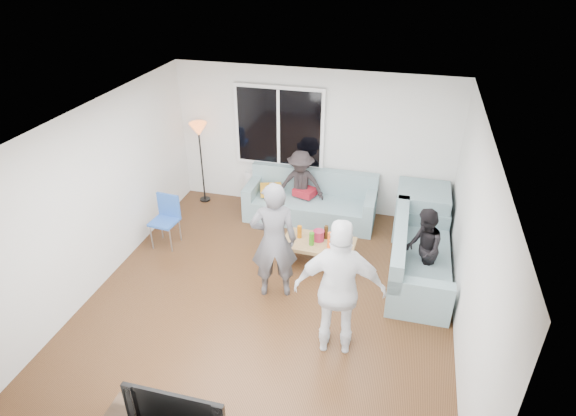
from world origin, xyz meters
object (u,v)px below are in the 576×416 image
(floor_lamp, at_px, (202,163))
(player_right, at_px, (340,289))
(sofa_back_section, at_px, (310,198))
(television, at_px, (180,406))
(side_chair, at_px, (164,222))
(sofa_right_section, at_px, (421,255))
(player_left, at_px, (274,241))
(spectator_right, at_px, (423,249))
(coffee_table, at_px, (318,253))
(spectator_back, at_px, (300,185))

(floor_lamp, xyz_separation_m, player_right, (3.11, -3.16, 0.14))
(sofa_back_section, xyz_separation_m, floor_lamp, (-2.13, 0.19, 0.36))
(player_right, height_order, television, player_right)
(side_chair, distance_m, television, 3.88)
(sofa_right_section, height_order, player_right, player_right)
(floor_lamp, height_order, player_left, player_left)
(side_chair, xyz_separation_m, spectator_right, (4.07, -0.02, 0.19))
(coffee_table, bearing_deg, side_chair, -177.54)
(sofa_right_section, xyz_separation_m, television, (-2.15, -3.48, 0.30))
(player_right, xyz_separation_m, spectator_back, (-1.17, 3.00, -0.27))
(sofa_back_section, bearing_deg, television, -92.50)
(sofa_back_section, xyz_separation_m, television, (-0.21, -4.77, 0.30))
(sofa_right_section, height_order, coffee_table, sofa_right_section)
(coffee_table, bearing_deg, spectator_back, 114.47)
(coffee_table, xyz_separation_m, player_right, (0.56, -1.67, 0.72))
(player_left, xyz_separation_m, player_right, (1.04, -0.83, 0.03))
(coffee_table, relative_size, player_right, 0.60)
(floor_lamp, height_order, player_right, player_right)
(coffee_table, height_order, side_chair, side_chair)
(sofa_right_section, distance_m, side_chair, 4.07)
(floor_lamp, xyz_separation_m, television, (1.92, -4.96, -0.06))
(side_chair, distance_m, spectator_back, 2.42)
(side_chair, relative_size, television, 0.88)
(side_chair, xyz_separation_m, spectator_back, (1.94, 1.44, 0.22))
(spectator_right, bearing_deg, player_left, -76.61)
(player_left, bearing_deg, spectator_right, -177.02)
(player_right, bearing_deg, spectator_back, -75.61)
(player_left, height_order, spectator_back, player_left)
(spectator_back, bearing_deg, coffee_table, -69.57)
(sofa_right_section, relative_size, player_left, 1.13)
(sofa_back_section, bearing_deg, player_left, -91.45)
(coffee_table, bearing_deg, player_left, -119.16)
(sofa_right_section, bearing_deg, television, 148.29)
(spectator_back, bearing_deg, side_chair, -147.50)
(sofa_back_section, height_order, player_right, player_right)
(player_right, relative_size, spectator_right, 1.48)
(television, bearing_deg, floor_lamp, 111.16)
(sofa_back_section, relative_size, player_right, 1.25)
(side_chair, bearing_deg, coffee_table, 8.27)
(sofa_right_section, relative_size, floor_lamp, 1.28)
(sofa_right_section, distance_m, coffee_table, 1.54)
(spectator_back, distance_m, television, 4.80)
(sofa_right_section, height_order, spectator_right, spectator_right)
(player_left, height_order, player_right, player_right)
(player_right, height_order, spectator_right, player_right)
(television, bearing_deg, player_right, 56.51)
(floor_lamp, distance_m, spectator_right, 4.38)
(coffee_table, distance_m, spectator_right, 1.59)
(television, bearing_deg, player_left, 86.64)
(player_right, bearing_deg, sofa_back_section, -78.61)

